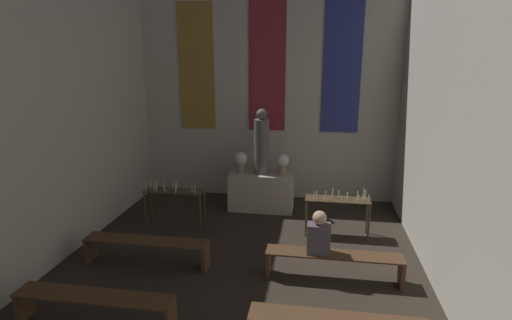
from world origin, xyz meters
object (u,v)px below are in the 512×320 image
(flower_vase_right, at_px, (282,162))
(pew_third_left, at_px, (94,303))
(flower_vase_left, at_px, (241,161))
(pew_back_right, at_px, (334,260))
(candle_rack_left, at_px, (174,195))
(statue, at_px, (262,144))
(candle_rack_right, at_px, (338,204))
(pew_back_left, at_px, (146,246))
(person_seated, at_px, (319,234))
(altar, at_px, (261,191))

(flower_vase_right, bearing_deg, pew_third_left, -114.51)
(flower_vase_left, height_order, flower_vase_right, same)
(pew_back_right, bearing_deg, candle_rack_left, 152.37)
(flower_vase_left, bearing_deg, statue, -0.00)
(flower_vase_right, xyz_separation_m, candle_rack_right, (1.21, -1.14, -0.50))
(pew_back_left, bearing_deg, pew_back_right, 0.00)
(person_seated, bearing_deg, candle_rack_right, 77.81)
(flower_vase_right, xyz_separation_m, pew_back_left, (-2.04, -2.84, -0.81))
(flower_vase_right, distance_m, pew_third_left, 4.98)
(candle_rack_left, bearing_deg, pew_third_left, -87.91)
(altar, xyz_separation_m, pew_back_left, (-1.56, -2.84, -0.10))
(flower_vase_right, height_order, pew_third_left, flower_vase_right)
(candle_rack_right, xyz_separation_m, pew_third_left, (-3.25, -3.33, -0.31))
(flower_vase_right, xyz_separation_m, pew_third_left, (-2.04, -4.47, -0.81))
(flower_vase_left, xyz_separation_m, person_seated, (1.79, -2.84, -0.38))
(flower_vase_right, height_order, candle_rack_right, flower_vase_right)
(pew_back_left, bearing_deg, altar, 61.21)
(candle_rack_left, xyz_separation_m, candle_rack_right, (3.37, 0.00, -0.00))
(pew_back_right, height_order, person_seated, person_seated)
(pew_back_left, distance_m, pew_back_right, 3.13)
(statue, relative_size, candle_rack_left, 1.17)
(flower_vase_right, bearing_deg, pew_back_left, -125.63)
(flower_vase_right, height_order, person_seated, flower_vase_right)
(pew_back_left, distance_m, person_seated, 2.91)
(flower_vase_left, bearing_deg, candle_rack_left, -136.57)
(candle_rack_right, xyz_separation_m, pew_back_left, (-3.25, -1.70, -0.31))
(pew_back_right, xyz_separation_m, person_seated, (-0.25, 0.00, 0.43))
(candle_rack_left, bearing_deg, flower_vase_left, 43.43)
(flower_vase_left, distance_m, flower_vase_right, 0.95)
(statue, distance_m, pew_back_right, 3.46)
(altar, relative_size, pew_third_left, 0.69)
(pew_third_left, bearing_deg, flower_vase_left, 76.32)
(statue, xyz_separation_m, flower_vase_right, (0.48, 0.00, -0.41))
(candle_rack_right, xyz_separation_m, person_seated, (-0.37, -1.70, 0.12))
(altar, bearing_deg, candle_rack_left, -145.80)
(person_seated, bearing_deg, statue, 114.84)
(pew_third_left, height_order, pew_back_left, same)
(altar, height_order, candle_rack_left, candle_rack_left)
(altar, height_order, pew_back_right, altar)
(candle_rack_right, distance_m, person_seated, 1.74)
(statue, height_order, candle_rack_right, statue)
(flower_vase_left, distance_m, person_seated, 3.38)
(flower_vase_left, bearing_deg, flower_vase_right, 0.00)
(altar, xyz_separation_m, flower_vase_right, (0.48, 0.00, 0.71))
(person_seated, bearing_deg, altar, 114.84)
(statue, xyz_separation_m, pew_third_left, (-1.56, -4.47, -1.21))
(candle_rack_right, bearing_deg, flower_vase_left, 152.11)
(candle_rack_right, height_order, pew_back_right, candle_rack_right)
(pew_third_left, distance_m, pew_back_right, 3.52)
(flower_vase_right, relative_size, person_seated, 0.68)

